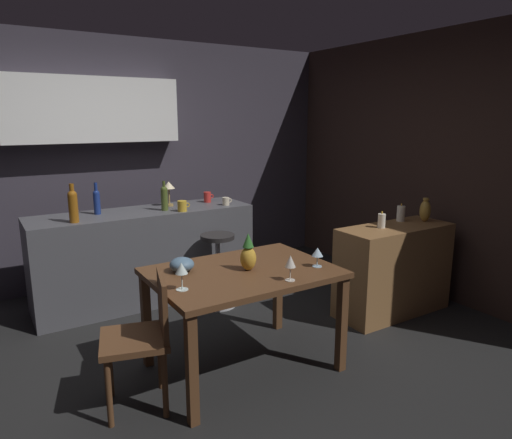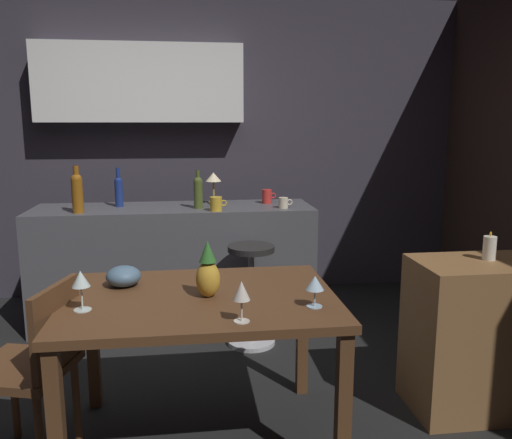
# 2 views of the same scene
# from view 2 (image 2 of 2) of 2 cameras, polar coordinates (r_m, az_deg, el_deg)

# --- Properties ---
(ground_plane) EXTENTS (9.00, 9.00, 0.00)m
(ground_plane) POSITION_cam_2_polar(r_m,az_deg,el_deg) (3.02, -8.42, -19.96)
(ground_plane) COLOR black
(wall_kitchen_back) EXTENTS (5.20, 0.33, 2.60)m
(wall_kitchen_back) POSITION_cam_2_polar(r_m,az_deg,el_deg) (4.68, -9.26, 9.03)
(wall_kitchen_back) COLOR #38333D
(wall_kitchen_back) RESTS_ON ground_plane
(dining_table) EXTENTS (1.25, 0.89, 0.74)m
(dining_table) POSITION_cam_2_polar(r_m,az_deg,el_deg) (2.48, -6.05, -10.22)
(dining_table) COLOR #56351E
(dining_table) RESTS_ON ground_plane
(kitchen_counter) EXTENTS (2.10, 0.60, 0.90)m
(kitchen_counter) POSITION_cam_2_polar(r_m,az_deg,el_deg) (4.08, -8.84, -4.87)
(kitchen_counter) COLOR #4C4C51
(kitchen_counter) RESTS_ON ground_plane
(chair_near_window) EXTENTS (0.49, 0.49, 0.84)m
(chair_near_window) POSITION_cam_2_polar(r_m,az_deg,el_deg) (2.58, -23.12, -14.35)
(chair_near_window) COLOR #56351E
(chair_near_window) RESTS_ON ground_plane
(bar_stool) EXTENTS (0.34, 0.34, 0.70)m
(bar_stool) POSITION_cam_2_polar(r_m,az_deg,el_deg) (3.63, -0.54, -7.95)
(bar_stool) COLOR #262323
(bar_stool) RESTS_ON ground_plane
(wine_glass_left) EXTENTS (0.07, 0.07, 0.17)m
(wine_glass_left) POSITION_cam_2_polar(r_m,az_deg,el_deg) (2.09, -1.60, -7.95)
(wine_glass_left) COLOR silver
(wine_glass_left) RESTS_ON dining_table
(wine_glass_right) EXTENTS (0.08, 0.08, 0.18)m
(wine_glass_right) POSITION_cam_2_polar(r_m,az_deg,el_deg) (2.33, -18.66, -6.36)
(wine_glass_right) COLOR silver
(wine_glass_right) RESTS_ON dining_table
(wine_glass_center) EXTENTS (0.08, 0.08, 0.14)m
(wine_glass_center) POSITION_cam_2_polar(r_m,az_deg,el_deg) (2.27, 6.47, -7.04)
(wine_glass_center) COLOR silver
(wine_glass_center) RESTS_ON dining_table
(pineapple_centerpiece) EXTENTS (0.11, 0.11, 0.26)m
(pineapple_centerpiece) POSITION_cam_2_polar(r_m,az_deg,el_deg) (2.40, -5.29, -5.85)
(pineapple_centerpiece) COLOR gold
(pineapple_centerpiece) RESTS_ON dining_table
(fruit_bowl) EXTENTS (0.17, 0.17, 0.10)m
(fruit_bowl) POSITION_cam_2_polar(r_m,az_deg,el_deg) (2.64, -14.32, -6.04)
(fruit_bowl) COLOR slate
(fruit_bowl) RESTS_ON dining_table
(wine_bottle_olive) EXTENTS (0.07, 0.07, 0.29)m
(wine_bottle_olive) POSITION_cam_2_polar(r_m,az_deg,el_deg) (3.88, -6.36, 3.13)
(wine_bottle_olive) COLOR #475623
(wine_bottle_olive) RESTS_ON kitchen_counter
(wine_bottle_amber) EXTENTS (0.08, 0.08, 0.33)m
(wine_bottle_amber) POSITION_cam_2_polar(r_m,az_deg,el_deg) (3.86, -19.01, 2.97)
(wine_bottle_amber) COLOR #8C5114
(wine_bottle_amber) RESTS_ON kitchen_counter
(wine_bottle_cobalt) EXTENTS (0.06, 0.06, 0.29)m
(wine_bottle_cobalt) POSITION_cam_2_polar(r_m,az_deg,el_deg) (4.07, -14.81, 3.18)
(wine_bottle_cobalt) COLOR navy
(wine_bottle_cobalt) RESTS_ON kitchen_counter
(cup_red) EXTENTS (0.11, 0.08, 0.11)m
(cup_red) POSITION_cam_2_polar(r_m,az_deg,el_deg) (4.11, 1.23, 2.55)
(cup_red) COLOR red
(cup_red) RESTS_ON kitchen_counter
(cup_cream) EXTENTS (0.11, 0.07, 0.08)m
(cup_cream) POSITION_cam_2_polar(r_m,az_deg,el_deg) (3.88, 3.04, 1.84)
(cup_cream) COLOR beige
(cup_cream) RESTS_ON kitchen_counter
(cup_mustard) EXTENTS (0.12, 0.09, 0.10)m
(cup_mustard) POSITION_cam_2_polar(r_m,az_deg,el_deg) (3.76, -4.38, 1.72)
(cup_mustard) COLOR gold
(cup_mustard) RESTS_ON kitchen_counter
(counter_lamp) EXTENTS (0.12, 0.12, 0.25)m
(counter_lamp) POSITION_cam_2_polar(r_m,az_deg,el_deg) (4.07, -4.69, 4.32)
(counter_lamp) COLOR #A58447
(counter_lamp) RESTS_ON kitchen_counter
(pillar_candle_short) EXTENTS (0.07, 0.07, 0.15)m
(pillar_candle_short) POSITION_cam_2_polar(r_m,az_deg,el_deg) (2.98, 24.22, -2.87)
(pillar_candle_short) COLOR white
(pillar_candle_short) RESTS_ON sideboard_cabinet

